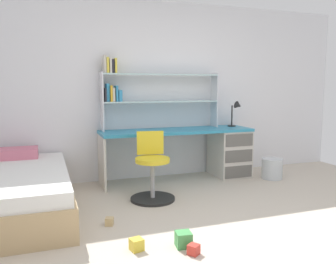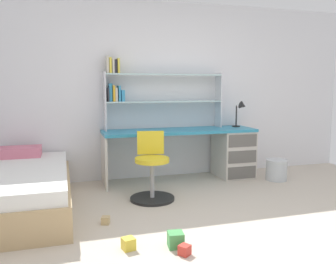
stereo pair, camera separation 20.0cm
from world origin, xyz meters
name	(u,v)px [view 1 (the left image)]	position (x,y,z in m)	size (l,w,h in m)	color
ground_plane	(243,240)	(0.00, 0.00, -0.01)	(6.04, 5.63, 0.02)	beige
room_shell	(79,92)	(-1.23, 1.21, 1.26)	(6.04, 5.63, 2.53)	silver
desk	(214,149)	(0.74, 2.00, 0.42)	(2.14, 0.58, 0.72)	teal
bookshelf_hutch	(145,89)	(-0.25, 2.17, 1.29)	(1.69, 0.22, 1.00)	silver
desk_lamp	(237,110)	(1.14, 2.05, 0.98)	(0.20, 0.16, 0.38)	black
swivel_chair	(152,173)	(-0.42, 1.30, 0.31)	(0.52, 0.52, 0.79)	black
bed_platform	(13,193)	(-1.93, 1.33, 0.23)	(1.15, 1.95, 0.57)	tan
waste_bin	(272,169)	(1.48, 1.61, 0.15)	(0.29, 0.29, 0.29)	silver
toy_block_green_0	(183,239)	(-0.54, 0.03, 0.06)	(0.13, 0.13, 0.13)	#479E51
toy_block_natural_1	(109,221)	(-1.04, 0.69, 0.04)	(0.07, 0.07, 0.07)	tan
toy_block_red_2	(194,250)	(-0.52, -0.12, 0.04)	(0.08, 0.08, 0.08)	red
toy_block_yellow_3	(137,244)	(-0.92, 0.10, 0.05)	(0.10, 0.10, 0.10)	gold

